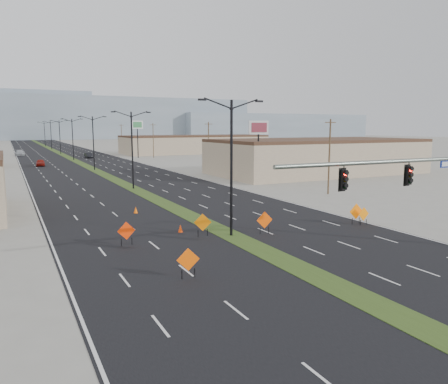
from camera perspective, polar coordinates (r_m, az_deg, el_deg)
name	(u,v)px	position (r m, az deg, el deg)	size (l,w,h in m)	color
ground	(340,288)	(23.33, 14.96, -12.07)	(600.00, 600.00, 0.00)	gray
road_surface	(72,159)	(117.44, -19.29, 4.09)	(25.00, 400.00, 0.02)	black
median_strip	(72,159)	(117.44, -19.29, 4.09)	(2.00, 400.00, 0.04)	#304217
building_se_near	(317,158)	(78.40, 12.01, 4.43)	(36.00, 18.00, 5.50)	tan
building_se_far	(195,145)	(136.90, -3.85, 6.16)	(44.00, 16.00, 5.00)	tan
mesa_center	(92,118)	(320.98, -16.89, 9.21)	(220.00, 50.00, 28.00)	gray
mesa_east	(270,126)	(362.87, 6.04, 8.61)	(160.00, 50.00, 18.00)	gray
signal_mast	(429,181)	(29.71, 25.22, 1.33)	(16.30, 0.60, 8.00)	slate
streetlight_0	(231,164)	(31.93, 0.97, 3.72)	(5.15, 0.24, 10.02)	black
streetlight_1	(132,148)	(58.18, -11.91, 5.71)	(5.15, 0.24, 10.02)	black
streetlight_2	(93,141)	(85.54, -16.70, 6.37)	(5.15, 0.24, 10.02)	black
streetlight_3	(73,138)	(113.22, -19.16, 6.70)	(5.15, 0.24, 10.02)	black
streetlight_4	(60,136)	(141.03, -20.66, 6.89)	(5.15, 0.24, 10.02)	black
streetlight_5	(51,134)	(168.90, -21.66, 7.02)	(5.15, 0.24, 10.02)	black
streetlight_6	(45,133)	(196.80, -22.38, 7.10)	(5.15, 0.24, 10.02)	black
utility_pole_0	(329,156)	(53.98, 13.60, 4.65)	(1.60, 0.20, 9.00)	#4C3823
utility_pole_1	(209,145)	(83.82, -2.03, 6.18)	(1.60, 0.20, 9.00)	#4C3823
utility_pole_2	(153,140)	(116.56, -9.23, 6.73)	(1.60, 0.20, 9.00)	#4C3823
utility_pole_3	(122,137)	(150.33, -13.24, 6.99)	(1.60, 0.20, 9.00)	#4C3823
car_left	(40,163)	(98.19, -22.85, 3.54)	(1.67, 4.16, 1.42)	maroon
car_mid	(89,155)	(119.76, -17.28, 4.58)	(1.42, 4.09, 1.35)	black
car_far	(20,153)	(135.99, -25.11, 4.64)	(2.23, 5.49, 1.59)	#ABB0B5
construction_sign_0	(188,261)	(23.73, -4.71, -8.92)	(1.25, 0.26, 1.68)	#FF5705
construction_sign_1	(126,232)	(30.72, -12.64, -5.07)	(1.25, 0.10, 1.66)	#F93405
construction_sign_2	(203,223)	(32.40, -2.80, -4.09)	(1.24, 0.46, 1.73)	orange
construction_sign_3	(265,221)	(33.34, 5.32, -3.76)	(1.30, 0.19, 1.73)	#FF4F05
construction_sign_4	(356,212)	(38.10, 16.87, -2.52)	(1.32, 0.13, 1.75)	orange
construction_sign_5	(364,215)	(37.97, 17.78, -2.84)	(1.13, 0.12, 1.50)	orange
cone_0	(180,228)	(33.97, -5.72, -4.76)	(0.37, 0.37, 0.62)	red
cone_1	(266,217)	(38.29, 5.53, -3.27)	(0.35, 0.35, 0.59)	#E23704
cone_2	(265,216)	(38.75, 5.38, -3.15)	(0.33, 0.33, 0.55)	#F76205
cone_3	(136,210)	(42.00, -11.46, -2.31)	(0.38, 0.38, 0.64)	#FF6005
pole_sign_east_near	(258,132)	(63.82, 4.53, 7.77)	(2.93, 0.95, 8.97)	black
pole_sign_east_far	(137,127)	(116.90, -11.25, 8.26)	(3.15, 1.04, 9.67)	black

